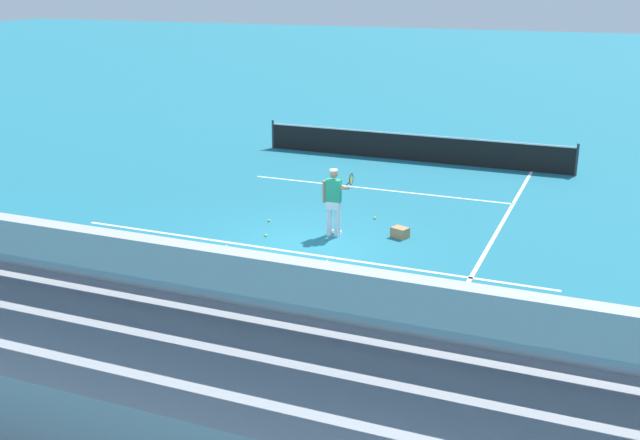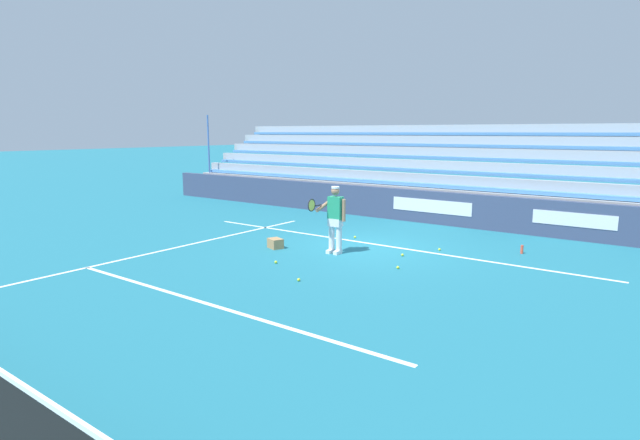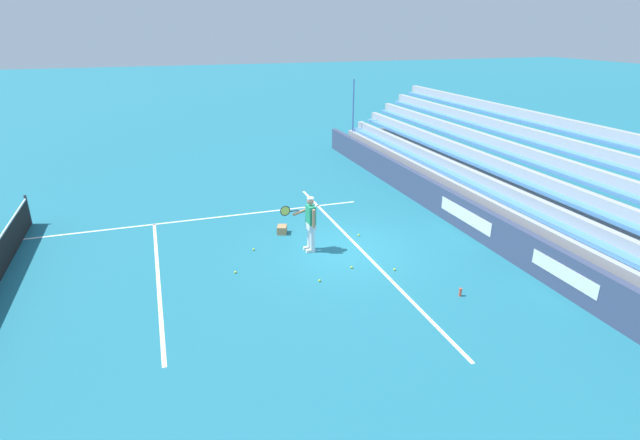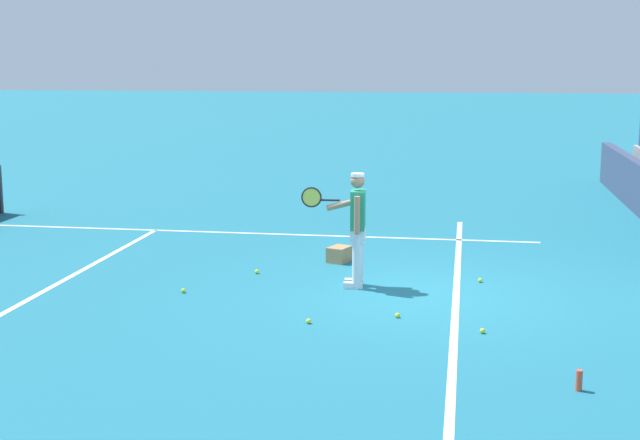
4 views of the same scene
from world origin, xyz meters
The scene contains 15 objects.
ground_plane centered at (0.00, 0.00, 0.00)m, with size 160.00×160.00×0.00m, color #1E6B7F.
court_baseline_white centered at (0.00, -0.50, 0.00)m, with size 12.00×0.10×0.01m, color white.
court_sideline_white centered at (4.11, 4.00, 0.00)m, with size 0.10×12.00×0.01m, color white.
court_service_line_white centered at (0.00, 5.50, 0.00)m, with size 8.22×0.10×0.01m, color white.
back_wall_sponsor_board centered at (-0.01, -4.41, 0.55)m, with size 25.99×0.25×1.10m.
bleacher_stand centered at (0.00, -7.04, 0.79)m, with size 24.69×4.00×3.85m.
tennis_player centered at (0.34, 1.00, 0.89)m, with size 0.58×1.01×1.71m.
ball_box_cardboard centered at (1.93, 1.48, 0.13)m, with size 0.40×0.30×0.26m, color #A87F51.
tennis_ball_midcourt centered at (-1.72, -0.85, 0.03)m, with size 0.07×0.07×0.07m, color #CCE533.
tennis_ball_stray_back centered at (0.88, 2.65, 0.03)m, with size 0.07×0.07×0.07m, color #CCE533.
tennis_ball_on_baseline centered at (0.89, -0.85, 0.03)m, with size 0.07×0.07×0.07m, color #CCE533.
tennis_ball_far_right centered at (-0.45, 3.44, 0.03)m, with size 0.07×0.07×0.07m, color #CCE533.
tennis_ball_by_box centered at (-1.21, 0.25, 0.03)m, with size 0.07×0.07×0.07m, color #CCE533.
tennis_ball_toward_net centered at (-1.67, 1.37, 0.03)m, with size 0.07×0.07×0.07m, color #CCE533.
water_bottle centered at (-3.54, -1.80, 0.11)m, with size 0.07×0.07×0.22m, color #EA4C33.
Camera 3 is at (-12.98, 5.17, 6.45)m, focal length 28.00 mm.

